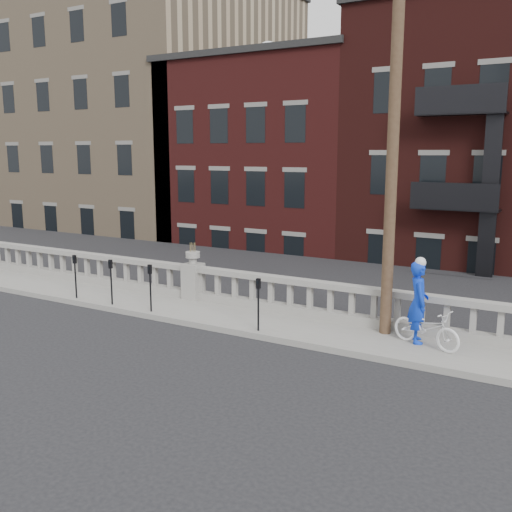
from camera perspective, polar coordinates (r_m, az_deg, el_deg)
The scene contains 12 objects.
ground at distance 15.03m, azimuth -15.27°, elevation -7.96°, with size 120.00×120.00×0.00m, color black.
sidewalk at distance 17.14m, azimuth -8.14°, elevation -5.15°, with size 32.00×2.20×0.15m, color gray.
balustrade at distance 17.73m, azimuth -6.29°, elevation -2.69°, with size 28.00×0.34×1.03m.
planter_pedestal at distance 17.69m, azimuth -6.30°, elevation -2.10°, with size 0.55×0.55×1.76m.
lower_level at distance 34.44m, azimuth 13.74°, elevation 6.76°, with size 80.00×44.00×20.80m.
utility_pole at distance 14.15m, azimuth 13.61°, elevation 12.53°, with size 1.60×0.28×10.00m.
parking_meter_a at distance 18.45m, azimuth -17.64°, elevation -1.49°, with size 0.10×0.09×1.36m.
parking_meter_b at distance 17.39m, azimuth -14.30°, elevation -2.02°, with size 0.10×0.09×1.36m.
parking_meter_c at distance 16.39m, azimuth -10.53°, elevation -2.62°, with size 0.10×0.09×1.36m.
parking_meter_d at distance 14.40m, azimuth 0.23°, elevation -4.26°, with size 0.10×0.09×1.36m.
bicycle at distance 13.94m, azimuth 16.68°, elevation -6.88°, with size 0.60×1.73×0.91m, color white.
cyclist at distance 14.07m, azimuth 15.93°, elevation -4.46°, with size 0.71×0.47×1.96m, color #0D32CA.
Camera 1 is at (10.29, -9.93, 4.64)m, focal length 40.00 mm.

